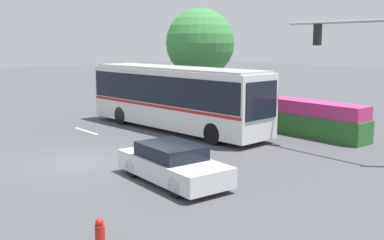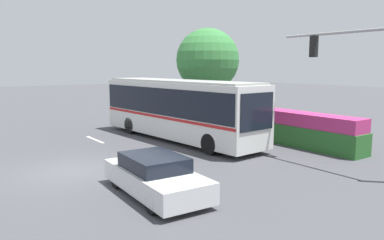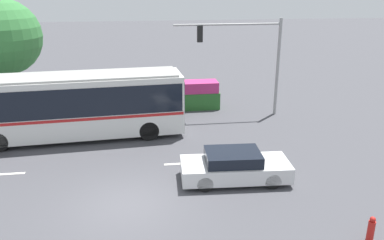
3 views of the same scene
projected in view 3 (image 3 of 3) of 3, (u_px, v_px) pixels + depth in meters
The scene contains 8 objects.
ground_plane at pixel (127, 205), 14.41m from camera, with size 140.00×140.00×0.00m, color #444449.
city_bus at pixel (69, 103), 19.91m from camera, with size 11.60×3.28×3.32m.
sedan_foreground at pixel (235, 167), 15.98m from camera, with size 4.47×2.04×1.27m.
traffic_light_pole at pixel (251, 51), 22.73m from camera, with size 6.24×0.24×5.74m.
flowering_hedge at pixel (152, 97), 24.74m from camera, with size 8.46×1.32×1.73m.
street_tree_left at pixel (3, 37), 23.65m from camera, with size 4.57×4.57×6.82m.
fire_hydrant at pixel (371, 229), 12.29m from camera, with size 0.22×0.22×0.86m.
lane_stripe_mid at pixel (191, 163), 17.68m from camera, with size 2.40×0.16×0.01m, color silver.
Camera 3 is at (0.66, -12.75, 7.73)m, focal length 36.95 mm.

